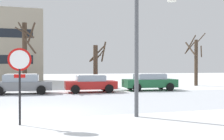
% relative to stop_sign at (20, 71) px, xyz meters
% --- Properties ---
extents(ground_plane, '(120.00, 120.00, 0.00)m').
position_rel_stop_sign_xyz_m(ground_plane, '(0.57, 1.93, -1.80)').
color(ground_plane, white).
extents(road_surface, '(80.00, 8.62, 0.00)m').
position_rel_stop_sign_xyz_m(road_surface, '(0.57, 5.24, -1.79)').
color(road_surface, silver).
rests_on(road_surface, ground).
extents(stop_sign, '(0.76, 0.11, 2.56)m').
position_rel_stop_sign_xyz_m(stop_sign, '(0.00, 0.00, 0.00)').
color(stop_sign, black).
rests_on(stop_sign, ground).
extents(street_lamp, '(1.78, 0.36, 5.00)m').
position_rel_stop_sign_xyz_m(street_lamp, '(4.61, 0.29, 1.31)').
color(street_lamp, '#4C4F54').
rests_on(street_lamp, ground).
extents(parked_car_gray, '(4.31, 2.11, 1.43)m').
position_rel_stop_sign_xyz_m(parked_car_gray, '(-0.58, 10.49, -1.07)').
color(parked_car_gray, slate).
rests_on(parked_car_gray, ground).
extents(parked_car_red, '(3.89, 2.19, 1.34)m').
position_rel_stop_sign_xyz_m(parked_car_red, '(4.42, 10.34, -1.10)').
color(parked_car_red, red).
rests_on(parked_car_red, ground).
extents(parked_car_green, '(4.35, 2.15, 1.40)m').
position_rel_stop_sign_xyz_m(parked_car_green, '(9.41, 10.60, -1.07)').
color(parked_car_green, '#1E6038').
rests_on(parked_car_green, ground).
extents(tree_far_left, '(1.66, 1.81, 5.50)m').
position_rel_stop_sign_xyz_m(tree_far_left, '(-0.42, 12.80, 1.19)').
color(tree_far_left, '#423326').
rests_on(tree_far_left, ground).
extents(tree_far_right, '(1.39, 1.73, 4.08)m').
position_rel_stop_sign_xyz_m(tree_far_right, '(5.44, 13.02, 0.29)').
color(tree_far_right, '#423326').
rests_on(tree_far_right, ground).
extents(tree_far_mid, '(1.98, 1.98, 5.41)m').
position_rel_stop_sign_xyz_m(tree_far_mid, '(16.14, 14.25, 0.89)').
color(tree_far_mid, '#423326').
rests_on(tree_far_mid, ground).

